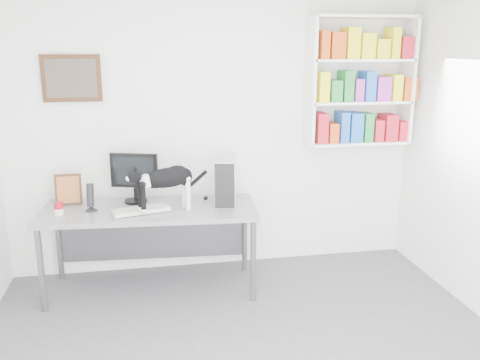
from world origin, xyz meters
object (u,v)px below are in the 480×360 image
Objects in this scene: monitor at (135,177)px; cat at (166,189)px; speaker at (90,197)px; leaning_print at (68,189)px; pc_tower at (226,180)px; soup_can at (59,209)px; desk at (152,249)px; keyboard at (141,210)px; bookshelf at (360,81)px.

monitor reaches higher than cat.
leaning_print is at bearing 145.09° from speaker.
pc_tower is 1.20m from speaker.
leaning_print is 2.59× the size of soup_can.
soup_can is (-0.76, -0.05, 0.45)m from desk.
keyboard is 0.46m from speaker.
monitor is (-2.18, -0.13, -0.83)m from bookshelf.
speaker is at bearing -166.00° from pc_tower.
cat is at bearing -4.40° from soup_can.
desk is at bearing 121.55° from cat.
speaker is (-0.43, 0.11, 0.11)m from keyboard.
monitor reaches higher than desk.
pc_tower reaches higher than soup_can.
bookshelf is 2.65× the size of monitor.
pc_tower is (0.82, -0.14, -0.03)m from monitor.
bookshelf reaches higher than pc_tower.
monitor is at bearing 124.32° from desk.
desk is at bearing -170.74° from bookshelf.
desk is at bearing -163.04° from pc_tower.
soup_can is at bearing -152.32° from speaker.
leaning_print is at bearing 164.65° from desk.
keyboard is at bearing -63.81° from monitor.
bookshelf is 2.75m from speaker.
speaker is at bearing 149.71° from cat.
monitor is at bearing 83.03° from keyboard.
leaning_print is at bearing 137.90° from cat.
monitor is 0.71m from soup_can.
cat is (-1.92, -0.46, -0.86)m from bookshelf.
keyboard is at bearing 155.96° from cat.
leaning_print is (-1.41, 0.18, -0.06)m from pc_tower.
bookshelf reaches higher than monitor.
soup_can reaches higher than desk.
desk is at bearing 4.08° from soup_can.
bookshelf is 1.64m from pc_tower.
keyboard is 0.75m from leaning_print.
speaker is 2.30× the size of soup_can.
pc_tower reaches higher than desk.
pc_tower reaches higher than keyboard.
desk is 0.72m from speaker.
soup_can is at bearing -172.12° from bookshelf.
cat is at bearing 1.71° from speaker.
monitor is (-0.12, 0.21, 0.63)m from desk.
leaning_print is (-0.21, 0.24, 0.02)m from speaker.
soup_can is at bearing 160.32° from keyboard.
monitor is 0.60m from leaning_print.
pc_tower is at bearing 9.92° from desk.
bookshelf is 1.88× the size of cat.
cat is (0.65, -0.14, 0.08)m from speaker.
bookshelf is 2.55m from desk.
cat reaches higher than keyboard.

